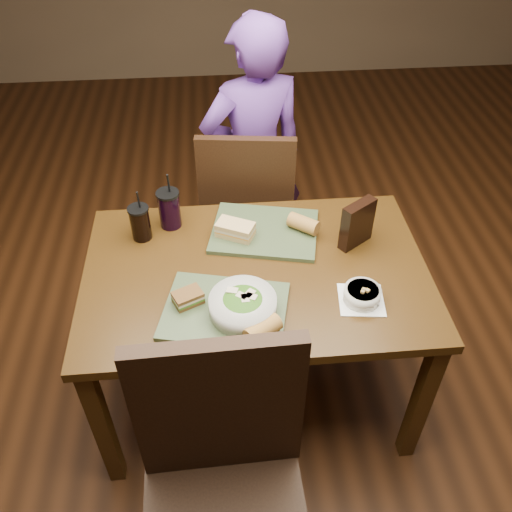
% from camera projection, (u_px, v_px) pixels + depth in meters
% --- Properties ---
extents(ground, '(6.00, 6.00, 0.00)m').
position_uv_depth(ground, '(256.00, 385.00, 2.55)').
color(ground, '#381C0B').
rests_on(ground, ground).
extents(dining_table, '(1.30, 0.85, 0.75)m').
position_uv_depth(dining_table, '(256.00, 287.00, 2.10)').
color(dining_table, '#3E260C').
rests_on(dining_table, ground).
extents(chair_near, '(0.49, 0.49, 1.11)m').
position_uv_depth(chair_near, '(224.00, 484.00, 1.57)').
color(chair_near, black).
rests_on(chair_near, ground).
extents(chair_far, '(0.48, 0.49, 1.00)m').
position_uv_depth(chair_far, '(245.00, 208.00, 2.65)').
color(chair_far, black).
rests_on(chair_far, ground).
extents(diner, '(0.60, 0.47, 1.43)m').
position_uv_depth(diner, '(254.00, 162.00, 2.67)').
color(diner, '#60328C').
rests_on(diner, ground).
extents(tray_near, '(0.48, 0.41, 0.02)m').
position_uv_depth(tray_near, '(225.00, 311.00, 1.88)').
color(tray_near, '#3A482B').
rests_on(tray_near, dining_table).
extents(tray_far, '(0.48, 0.40, 0.02)m').
position_uv_depth(tray_far, '(265.00, 231.00, 2.20)').
color(tray_far, '#3A482B').
rests_on(tray_far, dining_table).
extents(salad_bowl, '(0.23, 0.23, 0.08)m').
position_uv_depth(salad_bowl, '(243.00, 304.00, 1.83)').
color(salad_bowl, silver).
rests_on(salad_bowl, tray_near).
extents(soup_bowl, '(0.18, 0.18, 0.06)m').
position_uv_depth(soup_bowl, '(362.00, 295.00, 1.91)').
color(soup_bowl, white).
rests_on(soup_bowl, dining_table).
extents(sandwich_near, '(0.12, 0.10, 0.05)m').
position_uv_depth(sandwich_near, '(188.00, 298.00, 1.88)').
color(sandwich_near, '#593819').
rests_on(sandwich_near, tray_near).
extents(sandwich_far, '(0.17, 0.14, 0.06)m').
position_uv_depth(sandwich_far, '(235.00, 230.00, 2.15)').
color(sandwich_far, tan).
rests_on(sandwich_far, tray_far).
extents(baguette_near, '(0.14, 0.12, 0.06)m').
position_uv_depth(baguette_near, '(263.00, 329.00, 1.76)').
color(baguette_near, '#AD7533').
rests_on(baguette_near, tray_near).
extents(baguette_far, '(0.14, 0.12, 0.06)m').
position_uv_depth(baguette_far, '(303.00, 224.00, 2.17)').
color(baguette_far, '#AD7533').
rests_on(baguette_far, tray_far).
extents(cup_cola, '(0.08, 0.08, 0.23)m').
position_uv_depth(cup_cola, '(140.00, 223.00, 2.14)').
color(cup_cola, black).
rests_on(cup_cola, dining_table).
extents(cup_berry, '(0.09, 0.09, 0.25)m').
position_uv_depth(cup_berry, '(169.00, 209.00, 2.19)').
color(cup_berry, black).
rests_on(cup_berry, dining_table).
extents(chip_bag, '(0.15, 0.12, 0.19)m').
position_uv_depth(chip_bag, '(357.00, 224.00, 2.10)').
color(chip_bag, black).
rests_on(chip_bag, dining_table).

